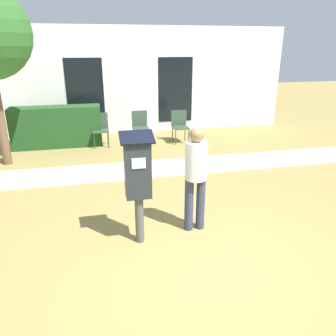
% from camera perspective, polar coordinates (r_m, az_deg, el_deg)
% --- Properties ---
extents(ground_plane, '(40.00, 40.00, 0.00)m').
position_cam_1_polar(ground_plane, '(4.32, 6.15, -17.01)').
color(ground_plane, olive).
extents(sidewalk, '(12.00, 1.10, 0.02)m').
position_cam_1_polar(sidewalk, '(7.43, -2.80, -0.08)').
color(sidewalk, beige).
rests_on(sidewalk, ground).
extents(building_facade, '(10.00, 0.26, 3.20)m').
position_cam_1_polar(building_facade, '(10.57, -6.50, 14.81)').
color(building_facade, white).
rests_on(building_facade, ground).
extents(parking_meter, '(0.44, 0.31, 1.59)m').
position_cam_1_polar(parking_meter, '(4.35, -5.25, -1.21)').
color(parking_meter, '#4C4C4C').
rests_on(parking_meter, ground).
extents(person_standing, '(0.32, 0.32, 1.58)m').
position_cam_1_polar(person_standing, '(4.70, 4.85, -0.63)').
color(person_standing, '#333851').
rests_on(person_standing, ground).
extents(outdoor_chair_left, '(0.44, 0.44, 0.90)m').
position_cam_1_polar(outdoor_chair_left, '(9.26, -11.71, 7.02)').
color(outdoor_chair_left, '#334738').
rests_on(outdoor_chair_left, ground).
extents(outdoor_chair_middle, '(0.44, 0.44, 0.90)m').
position_cam_1_polar(outdoor_chair_middle, '(9.42, -4.88, 7.60)').
color(outdoor_chair_middle, '#334738').
rests_on(outdoor_chair_middle, ground).
extents(outdoor_chair_right, '(0.44, 0.44, 0.90)m').
position_cam_1_polar(outdoor_chair_right, '(9.45, 2.06, 7.70)').
color(outdoor_chair_right, '#334738').
rests_on(outdoor_chair_right, ground).
extents(hedge_row, '(2.36, 0.60, 1.10)m').
position_cam_1_polar(hedge_row, '(9.50, -18.76, 6.82)').
color(hedge_row, '#1E471E').
rests_on(hedge_row, ground).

